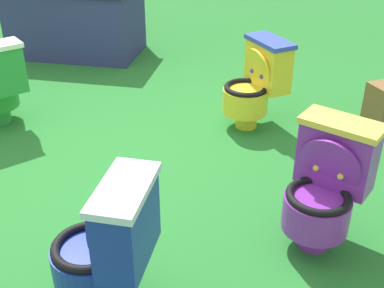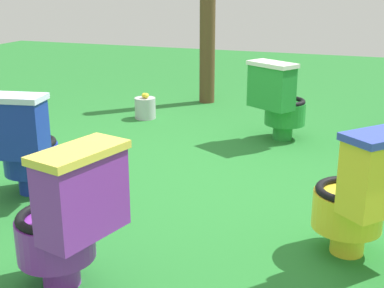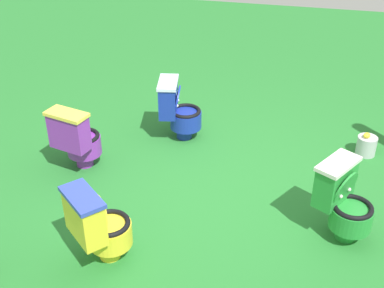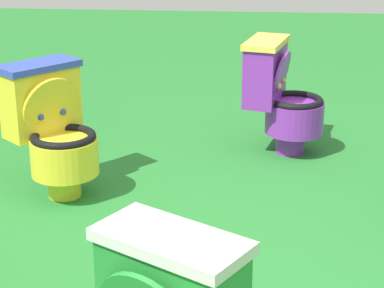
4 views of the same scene
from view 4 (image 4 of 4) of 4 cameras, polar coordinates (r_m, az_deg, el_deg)
The scene contains 4 objects.
ground at distance 3.19m, azimuth 4.57°, elevation -10.52°, with size 14.00×14.00×0.00m, color #26752D.
toilet_purple at distance 4.51m, azimuth 7.18°, elevation 3.89°, with size 0.51×0.58×0.73m.
toilet_yellow at distance 3.93m, azimuth -11.13°, elevation 1.20°, with size 0.63×0.63×0.73m.
small_crate at distance 5.09m, azimuth -13.55°, elevation 2.91°, with size 0.36×0.26×0.33m, color brown.
Camera 4 is at (-2.75, 0.02, 1.62)m, focal length 66.08 mm.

